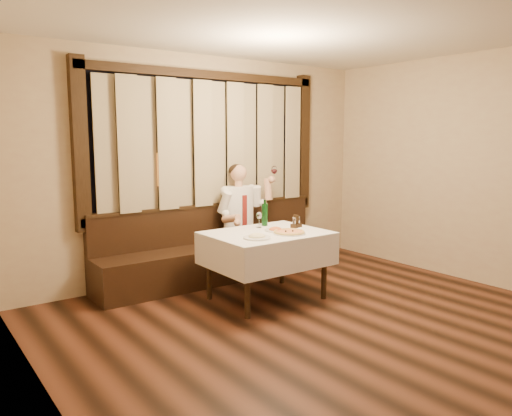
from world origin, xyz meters
TOP-DOWN VIEW (x-y plane):
  - room at (-0.00, 0.97)m, footprint 5.01×6.01m
  - banquette at (0.00, 2.72)m, footprint 3.20×0.61m
  - dining_table at (0.00, 1.70)m, footprint 1.27×0.97m
  - pizza at (0.14, 1.49)m, footprint 0.35×0.35m
  - pasta_red at (0.12, 1.69)m, footprint 0.24×0.24m
  - pasta_cream at (-0.29, 1.49)m, footprint 0.28×0.28m
  - green_bottle at (0.22, 2.03)m, footprint 0.07×0.07m
  - table_wine_glass at (0.10, 1.97)m, footprint 0.07×0.07m
  - cruet_caddy at (0.44, 1.72)m, footprint 0.14×0.09m
  - seated_man at (0.32, 2.63)m, footprint 0.80×0.60m

SIDE VIEW (x-z plane):
  - banquette at x=0.00m, z-range -0.16..0.78m
  - dining_table at x=0.00m, z-range 0.27..1.03m
  - pizza at x=0.14m, z-range 0.75..0.79m
  - pasta_red at x=0.12m, z-range 0.75..0.83m
  - pasta_cream at x=-0.29m, z-range 0.75..0.84m
  - cruet_caddy at x=0.44m, z-range 0.73..0.88m
  - seated_man at x=0.32m, z-range 0.11..1.56m
  - table_wine_glass at x=0.10m, z-range 0.80..0.98m
  - green_bottle at x=0.22m, z-range 0.73..1.05m
  - room at x=0.00m, z-range 0.09..2.91m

